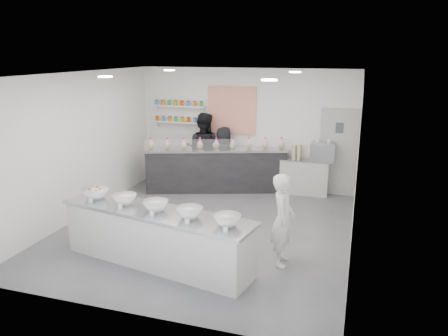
# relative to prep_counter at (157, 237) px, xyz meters

# --- Properties ---
(floor) EXTENTS (6.00, 6.00, 0.00)m
(floor) POSITION_rel_prep_counter_xyz_m (0.27, 1.58, -0.46)
(floor) COLOR #515156
(floor) RESTS_ON ground
(ceiling) EXTENTS (6.00, 6.00, 0.00)m
(ceiling) POSITION_rel_prep_counter_xyz_m (0.27, 1.58, 2.54)
(ceiling) COLOR white
(ceiling) RESTS_ON floor
(back_wall) EXTENTS (5.50, 0.00, 5.50)m
(back_wall) POSITION_rel_prep_counter_xyz_m (0.27, 4.58, 1.04)
(back_wall) COLOR white
(back_wall) RESTS_ON floor
(left_wall) EXTENTS (0.00, 6.00, 6.00)m
(left_wall) POSITION_rel_prep_counter_xyz_m (-2.48, 1.58, 1.04)
(left_wall) COLOR white
(left_wall) RESTS_ON floor
(right_wall) EXTENTS (0.00, 6.00, 6.00)m
(right_wall) POSITION_rel_prep_counter_xyz_m (3.02, 1.58, 1.04)
(right_wall) COLOR white
(right_wall) RESTS_ON floor
(back_door) EXTENTS (0.88, 0.04, 2.10)m
(back_door) POSITION_rel_prep_counter_xyz_m (2.57, 4.55, 0.59)
(back_door) COLOR #9E9E9B
(back_door) RESTS_ON floor
(pattern_panel) EXTENTS (1.25, 0.03, 1.20)m
(pattern_panel) POSITION_rel_prep_counter_xyz_m (-0.08, 4.56, 1.49)
(pattern_panel) COLOR red
(pattern_panel) RESTS_ON back_wall
(jar_shelf_lower) EXTENTS (1.45, 0.22, 0.04)m
(jar_shelf_lower) POSITION_rel_prep_counter_xyz_m (-1.48, 4.48, 1.14)
(jar_shelf_lower) COLOR silver
(jar_shelf_lower) RESTS_ON back_wall
(jar_shelf_upper) EXTENTS (1.45, 0.22, 0.04)m
(jar_shelf_upper) POSITION_rel_prep_counter_xyz_m (-1.48, 4.48, 1.56)
(jar_shelf_upper) COLOR silver
(jar_shelf_upper) RESTS_ON back_wall
(preserve_jars) EXTENTS (1.45, 0.10, 0.56)m
(preserve_jars) POSITION_rel_prep_counter_xyz_m (-1.48, 4.46, 1.42)
(preserve_jars) COLOR #EA3E00
(preserve_jars) RESTS_ON jar_shelf_lower
(downlight_0) EXTENTS (0.24, 0.24, 0.02)m
(downlight_0) POSITION_rel_prep_counter_xyz_m (-1.13, 0.58, 2.52)
(downlight_0) COLOR white
(downlight_0) RESTS_ON ceiling
(downlight_1) EXTENTS (0.24, 0.24, 0.02)m
(downlight_1) POSITION_rel_prep_counter_xyz_m (1.67, 0.58, 2.52)
(downlight_1) COLOR white
(downlight_1) RESTS_ON ceiling
(downlight_2) EXTENTS (0.24, 0.24, 0.02)m
(downlight_2) POSITION_rel_prep_counter_xyz_m (-1.13, 3.18, 2.52)
(downlight_2) COLOR white
(downlight_2) RESTS_ON ceiling
(downlight_3) EXTENTS (0.24, 0.24, 0.02)m
(downlight_3) POSITION_rel_prep_counter_xyz_m (1.67, 3.18, 2.52)
(downlight_3) COLOR white
(downlight_3) RESTS_ON ceiling
(prep_counter) EXTENTS (3.47, 1.41, 0.92)m
(prep_counter) POSITION_rel_prep_counter_xyz_m (0.00, 0.00, 0.00)
(prep_counter) COLOR beige
(prep_counter) RESTS_ON floor
(back_bar) EXTENTS (3.51, 1.71, 1.08)m
(back_bar) POSITION_rel_prep_counter_xyz_m (-0.30, 3.98, 0.08)
(back_bar) COLOR black
(back_bar) RESTS_ON floor
(sneeze_guard) EXTENTS (3.26, 1.11, 0.29)m
(sneeze_guard) POSITION_rel_prep_counter_xyz_m (-0.20, 3.70, 0.77)
(sneeze_guard) COLOR white
(sneeze_guard) RESTS_ON back_bar
(espresso_ledge) EXTENTS (1.16, 0.37, 0.86)m
(espresso_ledge) POSITION_rel_prep_counter_xyz_m (1.82, 4.36, -0.03)
(espresso_ledge) COLOR beige
(espresso_ledge) RESTS_ON floor
(espresso_machine) EXTENTS (0.57, 0.39, 0.43)m
(espresso_machine) POSITION_rel_prep_counter_xyz_m (2.23, 4.36, 0.62)
(espresso_machine) COLOR #93969E
(espresso_machine) RESTS_ON espresso_ledge
(cup_stacks) EXTENTS (0.24, 0.24, 0.34)m
(cup_stacks) POSITION_rel_prep_counter_xyz_m (1.62, 4.36, 0.57)
(cup_stacks) COLOR tan
(cup_stacks) RESTS_ON espresso_ledge
(prep_bowls) EXTENTS (3.06, 1.09, 0.17)m
(prep_bowls) POSITION_rel_prep_counter_xyz_m (-0.00, 0.00, 0.54)
(prep_bowls) COLOR white
(prep_bowls) RESTS_ON prep_counter
(label_cards) EXTENTS (2.66, 0.04, 0.07)m
(label_cards) POSITION_rel_prep_counter_xyz_m (0.10, -0.52, 0.50)
(label_cards) COLOR white
(label_cards) RESTS_ON prep_counter
(cookie_bags) EXTENTS (3.23, 1.22, 0.28)m
(cookie_bags) POSITION_rel_prep_counter_xyz_m (-0.30, 3.98, 0.76)
(cookie_bags) COLOR #FF90C3
(cookie_bags) RESTS_ON back_bar
(woman_prep) EXTENTS (0.43, 0.60, 1.54)m
(woman_prep) POSITION_rel_prep_counter_xyz_m (1.95, 0.60, 0.31)
(woman_prep) COLOR silver
(woman_prep) RESTS_ON floor
(staff_left) EXTENTS (0.93, 0.73, 1.91)m
(staff_left) POSITION_rel_prep_counter_xyz_m (-0.73, 4.23, 0.50)
(staff_left) COLOR black
(staff_left) RESTS_ON floor
(staff_right) EXTENTS (0.88, 0.69, 1.59)m
(staff_right) POSITION_rel_prep_counter_xyz_m (-0.18, 4.23, 0.33)
(staff_right) COLOR black
(staff_right) RESTS_ON floor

